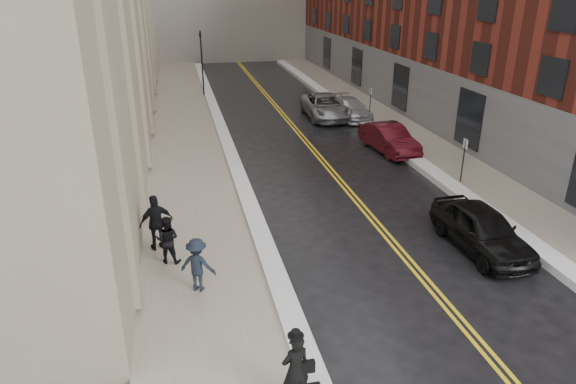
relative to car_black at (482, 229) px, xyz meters
name	(u,v)px	position (x,y,z in m)	size (l,w,h in m)	color
ground	(359,302)	(-5.32, -2.18, -0.80)	(160.00, 160.00, 0.00)	black
sidewalk_left	(187,149)	(-9.82, 13.82, -0.72)	(4.00, 64.00, 0.15)	gray
sidewalk_right	(409,135)	(3.68, 13.82, -0.72)	(3.00, 64.00, 0.15)	gray
lane_stripe_a	(305,143)	(-2.94, 13.82, -0.80)	(0.12, 64.00, 0.01)	gold
lane_stripe_b	(309,142)	(-2.70, 13.82, -0.80)	(0.12, 64.00, 0.01)	gold
snow_ridge_left	(228,146)	(-7.52, 13.82, -0.67)	(0.70, 60.80, 0.26)	white
snow_ridge_right	(381,135)	(1.83, 13.82, -0.65)	(0.85, 60.80, 0.30)	white
traffic_signal	(202,58)	(-7.92, 27.82, 2.29)	(0.18, 0.15, 5.20)	black
parking_sign_near	(464,157)	(2.58, 5.82, 0.56)	(0.06, 0.35, 2.23)	black
parking_sign_far	(370,101)	(2.58, 17.82, 0.56)	(0.06, 0.35, 2.23)	black
car_black	(482,229)	(0.00, 0.00, 0.00)	(1.89, 4.69, 1.60)	black
car_maroon	(389,138)	(1.21, 11.22, -0.04)	(1.61, 4.62, 1.52)	#460C14
car_silver_near	(350,109)	(1.48, 18.72, -0.12)	(1.90, 4.68, 1.36)	#B1B3B9
car_silver_far	(325,106)	(-0.12, 19.27, 0.00)	(2.64, 5.72, 1.59)	gray
pedestrian_main	(295,370)	(-8.12, -5.74, 0.27)	(0.67, 0.44, 1.83)	black
pedestrian_a	(167,240)	(-10.86, 1.23, 0.18)	(0.81, 0.63, 1.67)	black
pedestrian_b	(197,265)	(-9.98, -0.67, 0.21)	(1.11, 0.64, 1.72)	black
pedestrian_c	(156,222)	(-11.21, 2.25, 0.37)	(1.19, 0.50, 2.03)	black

